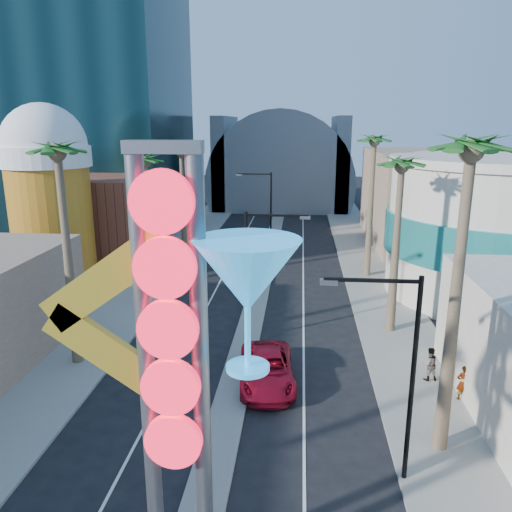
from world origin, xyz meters
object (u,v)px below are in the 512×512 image
Objects in this scene: neon_sign at (205,355)px; pedestrian_b at (429,364)px; pedestrian_a at (463,383)px; red_pickup at (267,369)px.

pedestrian_b is at bearing 54.38° from neon_sign.
neon_sign is at bearing 42.92° from pedestrian_a.
pedestrian_a is at bearing -11.37° from red_pickup.
neon_sign is at bearing 44.27° from pedestrian_b.
neon_sign reaches higher than red_pickup.
red_pickup is 8.31m from pedestrian_b.
pedestrian_a is (10.18, 10.82, -6.28)m from neon_sign.
pedestrian_a is 0.99× the size of pedestrian_b.
pedestrian_b is (8.26, 0.88, 0.22)m from red_pickup.
neon_sign is 13.46m from red_pickup.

